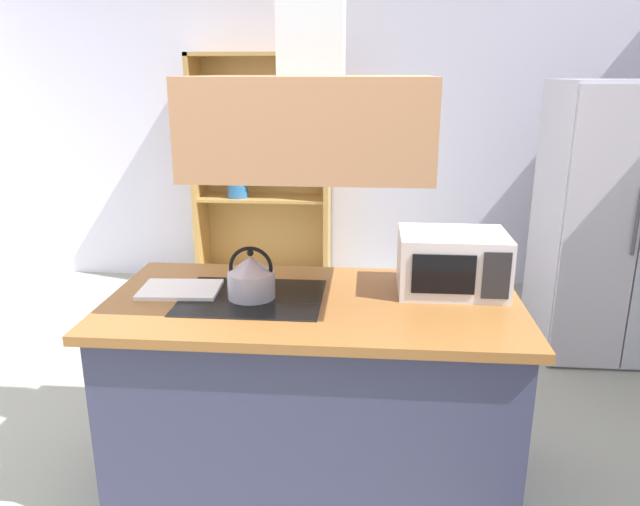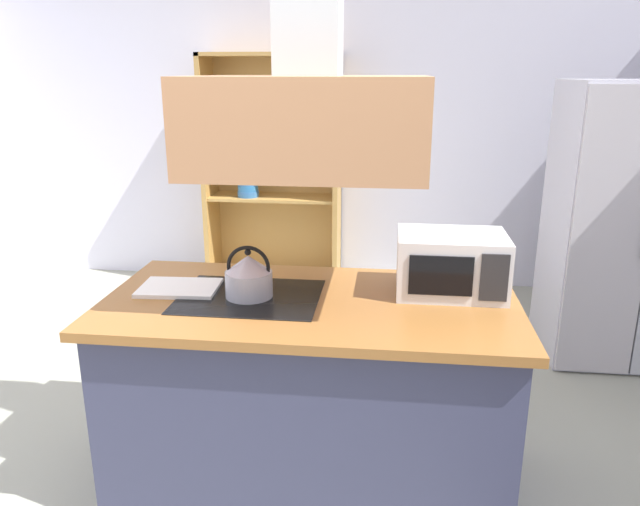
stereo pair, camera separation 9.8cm
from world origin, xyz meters
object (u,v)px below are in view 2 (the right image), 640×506
object	(u,v)px
dish_cabinet	(274,187)
cutting_board	(179,288)
kettle	(249,276)
refrigerator	(627,224)
microwave	(451,263)

from	to	relation	value
dish_cabinet	cutting_board	distance (m)	2.64
kettle	dish_cabinet	bearing A→B (deg)	98.95
refrigerator	microwave	size ratio (longest dim) A/B	3.86
refrigerator	kettle	world-z (taller)	refrigerator
cutting_board	microwave	xyz separation A→B (m)	(1.18, 0.12, 0.12)
refrigerator	kettle	size ratio (longest dim) A/B	7.92
kettle	cutting_board	distance (m)	0.34
refrigerator	cutting_board	size ratio (longest dim) A/B	5.23
microwave	dish_cabinet	bearing A→B (deg)	116.85
refrigerator	microwave	bearing A→B (deg)	-130.99
refrigerator	cutting_board	bearing A→B (deg)	-147.46
refrigerator	dish_cabinet	world-z (taller)	dish_cabinet
kettle	cutting_board	xyz separation A→B (m)	(-0.33, 0.05, -0.09)
kettle	refrigerator	bearing A→B (deg)	37.22
kettle	microwave	world-z (taller)	microwave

